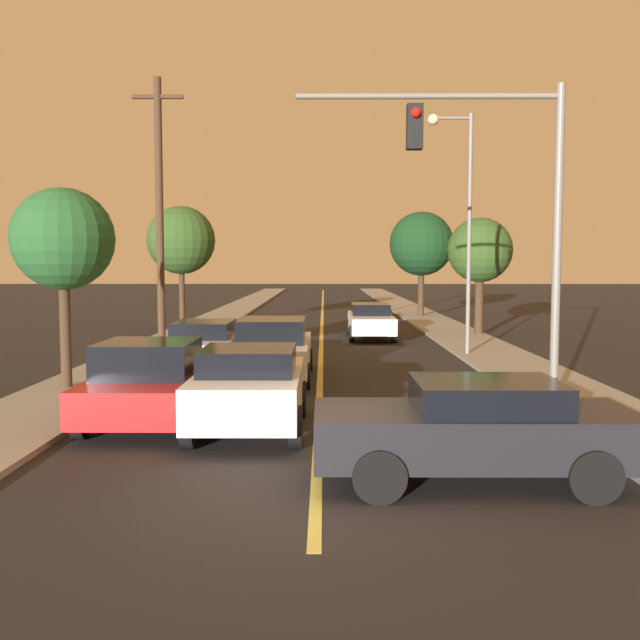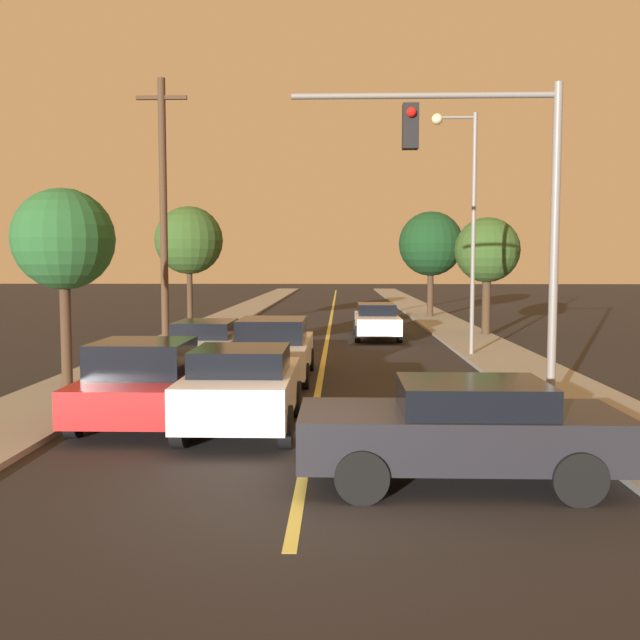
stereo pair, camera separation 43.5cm
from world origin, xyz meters
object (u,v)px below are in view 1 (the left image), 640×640
car_near_lane_front (249,387)px  traffic_signal_mast (498,188)px  car_outer_lane_second (205,346)px  streetlamp_right (460,204)px  car_far_oncoming (370,320)px  tree_left_far (181,241)px  car_outer_lane_front (150,383)px  car_crossing_right (476,428)px  car_near_lane_second (273,349)px  tree_left_near (63,240)px  tree_right_near (421,244)px  tree_right_far (480,251)px  utility_pole_left (160,213)px

car_near_lane_front → traffic_signal_mast: size_ratio=0.60×
car_outer_lane_second → streetlamp_right: (7.76, 3.53, 4.24)m
car_far_oncoming → car_near_lane_front: bearing=78.8°
car_near_lane_front → tree_left_far: bearing=104.6°
car_outer_lane_front → car_crossing_right: 6.58m
car_near_lane_second → tree_left_near: (-4.83, -1.84, 2.81)m
car_near_lane_front → tree_left_near: 6.93m
car_outer_lane_front → streetlamp_right: 13.24m
tree_left_near → tree_right_near: size_ratio=0.80×
car_outer_lane_second → tree_right_near: tree_right_near is taller
car_far_oncoming → streetlamp_right: streetlamp_right is taller
tree_right_near → car_near_lane_second: bearing=-107.5°
tree_left_near → tree_right_near: 26.46m
car_near_lane_front → streetlamp_right: 12.72m
streetlamp_right → tree_left_near: bearing=-148.8°
tree_left_far → tree_right_far: size_ratio=1.14×
car_outer_lane_front → streetlamp_right: bearing=51.8°
car_near_lane_second → utility_pole_left: size_ratio=0.56×
tree_left_far → tree_right_near: 14.43m
car_outer_lane_second → streetlamp_right: 9.52m
utility_pole_left → tree_right_near: utility_pole_left is taller
traffic_signal_mast → car_outer_lane_second: bearing=143.3°
car_near_lane_front → tree_left_far: tree_left_far is taller
car_crossing_right → streetlamp_right: size_ratio=0.57×
car_outer_lane_second → tree_right_near: 22.89m
car_near_lane_second → car_far_oncoming: bearing=72.7°
car_outer_lane_front → car_outer_lane_second: size_ratio=0.90×
car_near_lane_front → streetlamp_right: streetlamp_right is taller
car_crossing_right → utility_pole_left: size_ratio=0.51×
traffic_signal_mast → streetlamp_right: 8.71m
tree_left_near → car_outer_lane_second: bearing=45.4°
car_outer_lane_second → utility_pole_left: utility_pole_left is taller
traffic_signal_mast → tree_left_far: 20.68m
tree_left_far → tree_right_near: bearing=33.2°
car_near_lane_front → car_outer_lane_second: car_near_lane_front is taller
car_outer_lane_front → tree_right_far: (9.89, 16.61, 2.82)m
car_near_lane_front → tree_right_near: (6.89, 27.81, 3.36)m
car_near_lane_front → car_far_oncoming: size_ratio=0.77×
traffic_signal_mast → tree_right_far: traffic_signal_mast is taller
traffic_signal_mast → tree_right_near: bearing=85.6°
car_far_oncoming → tree_right_far: tree_right_far is taller
utility_pole_left → traffic_signal_mast: bearing=-42.2°
car_crossing_right → tree_left_near: bearing=49.3°
car_crossing_right → car_far_oncoming: bearing=0.6°
car_near_lane_front → traffic_signal_mast: (4.91, 1.86, 3.77)m
car_outer_lane_second → car_far_oncoming: bearing=61.1°
car_near_lane_second → car_crossing_right: size_ratio=1.10×
car_outer_lane_second → utility_pole_left: 5.14m
car_near_lane_front → tree_right_far: bearing=65.4°
car_near_lane_second → tree_left_far: size_ratio=0.88×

